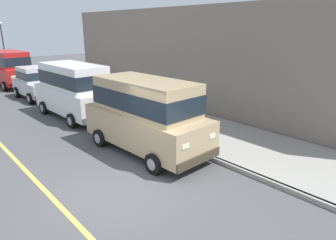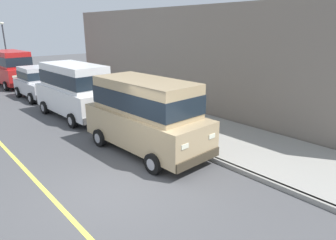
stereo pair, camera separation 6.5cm
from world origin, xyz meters
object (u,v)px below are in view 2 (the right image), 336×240
(car_silver_hatchback, at_px, (37,82))
(street_lamp, at_px, (5,41))
(car_white_van, at_px, (75,88))
(dog_white, at_px, (194,120))
(car_tan_van, at_px, (146,112))
(car_red_van, at_px, (11,67))

(car_silver_hatchback, height_order, street_lamp, street_lamp)
(car_white_van, height_order, dog_white, car_white_van)
(car_tan_van, distance_m, street_lamp, 22.65)
(dog_white, distance_m, street_lamp, 22.28)
(car_tan_van, xyz_separation_m, street_lamp, (1.45, 22.55, 1.51))
(car_tan_van, distance_m, dog_white, 3.06)
(car_tan_van, xyz_separation_m, car_red_van, (0.07, 16.05, 0.00))
(car_tan_van, relative_size, dog_white, 7.86)
(car_tan_van, relative_size, car_silver_hatchback, 1.29)
(car_silver_hatchback, xyz_separation_m, dog_white, (2.80, -10.39, -0.55))
(car_tan_van, relative_size, street_lamp, 1.12)
(car_white_van, distance_m, dog_white, 5.95)
(dog_white, bearing_deg, car_white_van, 118.56)
(dog_white, bearing_deg, street_lamp, 93.65)
(car_white_van, height_order, street_lamp, street_lamp)
(car_tan_van, bearing_deg, dog_white, 9.11)
(car_white_van, relative_size, car_silver_hatchback, 1.29)
(car_tan_van, height_order, street_lamp, street_lamp)
(car_tan_van, height_order, car_red_van, same)
(car_white_van, relative_size, street_lamp, 1.12)
(car_red_van, xyz_separation_m, dog_white, (2.79, -15.59, -0.97))
(car_red_van, bearing_deg, car_silver_hatchback, -90.11)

